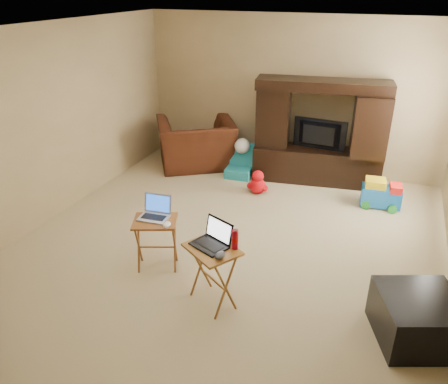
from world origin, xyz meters
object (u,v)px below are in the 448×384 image
at_px(push_toy, 381,193).
at_px(child_rocker, 239,161).
at_px(laptop_left, 153,209).
at_px(plush_toy, 258,182).
at_px(tray_table_right, 213,276).
at_px(laptop_right, 209,235).
at_px(mouse_right, 220,255).
at_px(water_bottle, 235,239).
at_px(tray_table_left, 157,244).
at_px(mouse_left, 167,225).
at_px(entertainment_center, 319,133).
at_px(recliner, 196,144).
at_px(television, 318,135).
at_px(ottoman, 418,318).

bearing_deg(push_toy, child_rocker, 167.29).
bearing_deg(laptop_left, plush_toy, 72.22).
relative_size(tray_table_right, laptop_left, 2.05).
relative_size(laptop_right, mouse_right, 2.58).
bearing_deg(water_bottle, push_toy, 66.22).
distance_m(tray_table_left, water_bottle, 1.14).
height_order(laptop_left, mouse_left, laptop_left).
bearing_deg(tray_table_left, laptop_left, 112.80).
xyz_separation_m(tray_table_left, mouse_left, (0.19, -0.07, 0.33)).
height_order(laptop_right, water_bottle, laptop_right).
bearing_deg(entertainment_center, laptop_left, -120.41).
bearing_deg(recliner, television, 149.98).
distance_m(entertainment_center, tray_table_right, 3.43).
relative_size(plush_toy, ottoman, 0.55).
relative_size(child_rocker, tray_table_left, 0.91).
height_order(television, tray_table_right, television).
distance_m(entertainment_center, laptop_right, 3.38).
height_order(laptop_right, mouse_left, laptop_right).
bearing_deg(ottoman, plush_toy, 134.01).
height_order(tray_table_right, mouse_left, mouse_left).
bearing_deg(entertainment_center, ottoman, -72.56).
xyz_separation_m(laptop_left, laptop_right, (0.81, -0.34, 0.04)).
relative_size(recliner, water_bottle, 6.34).
height_order(ottoman, laptop_left, laptop_left).
distance_m(tray_table_right, mouse_left, 0.74).
bearing_deg(recliner, push_toy, 139.63).
distance_m(push_toy, water_bottle, 3.04).
height_order(plush_toy, ottoman, ottoman).
height_order(mouse_left, mouse_right, mouse_right).
bearing_deg(water_bottle, mouse_left, 167.93).
relative_size(plush_toy, mouse_left, 3.07).
xyz_separation_m(television, recliner, (-2.05, -0.11, -0.37)).
xyz_separation_m(tray_table_right, laptop_right, (-0.04, 0.02, 0.44)).
height_order(mouse_left, water_bottle, water_bottle).
bearing_deg(push_toy, laptop_right, -123.77).
bearing_deg(television, tray_table_right, 87.99).
bearing_deg(water_bottle, ottoman, 5.22).
distance_m(plush_toy, tray_table_right, 2.60).
distance_m(plush_toy, laptop_left, 2.33).
relative_size(plush_toy, push_toy, 0.68).
bearing_deg(water_bottle, tray_table_right, -158.20).
bearing_deg(child_rocker, laptop_right, -79.98).
bearing_deg(plush_toy, tray_table_left, -101.55).
height_order(recliner, laptop_right, laptop_right).
bearing_deg(tray_table_left, ottoman, -24.15).
distance_m(entertainment_center, push_toy, 1.33).
height_order(television, child_rocker, television).
height_order(entertainment_center, tray_table_right, entertainment_center).
xyz_separation_m(tray_table_right, mouse_left, (-0.63, 0.26, 0.31)).
xyz_separation_m(entertainment_center, mouse_left, (-0.98, -3.12, -0.18)).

